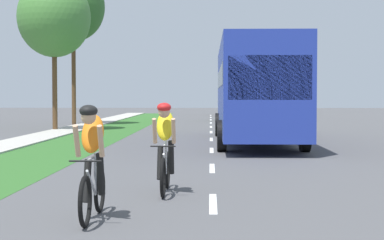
{
  "coord_description": "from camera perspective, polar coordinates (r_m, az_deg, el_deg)",
  "views": [
    {
      "loc": [
        -0.05,
        -1.96,
        1.71
      ],
      "look_at": [
        -0.56,
        15.31,
        1.01
      ],
      "focal_mm": 57.59,
      "sensor_mm": 36.0,
      "label": 1
    }
  ],
  "objects": [
    {
      "name": "suv_dark_green",
      "position": [
        40.86,
        4.28,
        1.25
      ],
      "size": [
        2.15,
        4.7,
        1.79
      ],
      "color": "#194C2D",
      "rests_on": "ground_plane"
    },
    {
      "name": "bus_blue",
      "position": [
        22.39,
        5.81,
        3.01
      ],
      "size": [
        2.78,
        11.6,
        3.48
      ],
      "color": "#23389E",
      "rests_on": "ground_plane"
    },
    {
      "name": "cyclist_trailing",
      "position": [
        10.67,
        -2.51,
        -2.49
      ],
      "size": [
        0.42,
        1.72,
        1.58
      ],
      "color": "black",
      "rests_on": "ground_plane"
    },
    {
      "name": "ground_plane",
      "position": [
        22.03,
        1.81,
        -2.12
      ],
      "size": [
        120.0,
        120.0,
        0.0
      ],
      "primitive_type": "plane",
      "color": "#4C4C4F"
    },
    {
      "name": "street_tree_far",
      "position": [
        36.39,
        -10.95,
        10.22
      ],
      "size": [
        3.61,
        3.61,
        8.74
      ],
      "color": "brown",
      "rests_on": "ground_plane"
    },
    {
      "name": "sidewalk_concrete",
      "position": [
        23.07,
        -15.63,
        -2.0
      ],
      "size": [
        1.6,
        70.0,
        0.1
      ],
      "primitive_type": "cube",
      "color": "#B2ADA3",
      "rests_on": "ground_plane"
    },
    {
      "name": "street_tree_near",
      "position": [
        30.8,
        -12.65,
        9.25
      ],
      "size": [
        3.51,
        3.51,
        7.4
      ],
      "color": "brown",
      "rests_on": "ground_plane"
    },
    {
      "name": "sedan_black",
      "position": [
        52.88,
        3.61,
        1.3
      ],
      "size": [
        1.98,
        4.3,
        1.52
      ],
      "color": "black",
      "rests_on": "ground_plane"
    },
    {
      "name": "cyclist_lead",
      "position": [
        8.5,
        -9.23,
        -3.76
      ],
      "size": [
        0.42,
        1.72,
        1.58
      ],
      "color": "black",
      "rests_on": "ground_plane"
    },
    {
      "name": "lane_markings_center",
      "position": [
        26.02,
        1.79,
        -1.43
      ],
      "size": [
        0.12,
        53.13,
        0.01
      ],
      "color": "white",
      "rests_on": "ground_plane"
    },
    {
      "name": "grass_verge",
      "position": [
        22.53,
        -10.46,
        -2.05
      ],
      "size": [
        2.65,
        70.0,
        0.01
      ],
      "primitive_type": "cube",
      "color": "#2D6026",
      "rests_on": "ground_plane"
    }
  ]
}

